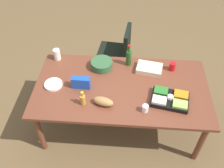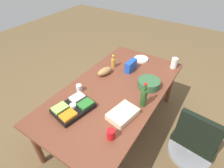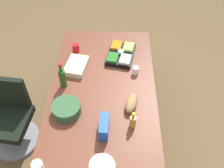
% 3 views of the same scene
% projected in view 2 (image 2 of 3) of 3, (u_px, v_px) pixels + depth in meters
% --- Properties ---
extents(ground_plane, '(10.00, 10.00, 0.00)m').
position_uv_depth(ground_plane, '(115.00, 126.00, 2.75)').
color(ground_plane, brown).
extents(conference_table, '(2.12, 1.12, 0.75)m').
position_uv_depth(conference_table, '(115.00, 93.00, 2.33)').
color(conference_table, brown).
rests_on(conference_table, ground).
extents(office_chair, '(0.56, 0.56, 0.87)m').
position_uv_depth(office_chair, '(195.00, 140.00, 2.18)').
color(office_chair, gray).
rests_on(office_chair, ground).
extents(veggie_tray, '(0.47, 0.37, 0.09)m').
position_uv_depth(veggie_tray, '(73.00, 108.00, 1.98)').
color(veggie_tray, black).
rests_on(veggie_tray, conference_table).
extents(paper_plate_stack, '(0.26, 0.26, 0.03)m').
position_uv_depth(paper_plate_stack, '(141.00, 59.00, 2.85)').
color(paper_plate_stack, white).
rests_on(paper_plate_stack, conference_table).
extents(red_solo_cup, '(0.09, 0.09, 0.11)m').
position_uv_depth(red_solo_cup, '(111.00, 134.00, 1.68)').
color(red_solo_cup, red).
rests_on(red_solo_cup, conference_table).
extents(wine_bottle, '(0.07, 0.07, 0.31)m').
position_uv_depth(wine_bottle, '(144.00, 97.00, 1.99)').
color(wine_bottle, '#244E1E').
rests_on(wine_bottle, conference_table).
extents(paper_cup, '(0.08, 0.08, 0.09)m').
position_uv_depth(paper_cup, '(79.00, 88.00, 2.23)').
color(paper_cup, white).
rests_on(paper_cup, conference_table).
extents(sheet_cake, '(0.35, 0.27, 0.07)m').
position_uv_depth(sheet_cake, '(123.00, 114.00, 1.91)').
color(sheet_cake, beige).
rests_on(sheet_cake, conference_table).
extents(salad_bowl, '(0.30, 0.30, 0.10)m').
position_uv_depth(salad_bowl, '(149.00, 83.00, 2.30)').
color(salad_bowl, '#325B36').
rests_on(salad_bowl, conference_table).
extents(bread_loaf, '(0.26, 0.17, 0.10)m').
position_uv_depth(bread_loaf, '(105.00, 71.00, 2.51)').
color(bread_loaf, '#A47845').
rests_on(bread_loaf, conference_table).
extents(dressing_bottle, '(0.06, 0.06, 0.19)m').
position_uv_depth(dressing_bottle, '(113.00, 63.00, 2.65)').
color(dressing_bottle, '#C18732').
rests_on(dressing_bottle, conference_table).
extents(chip_bag_blue, '(0.22, 0.08, 0.15)m').
position_uv_depth(chip_bag_blue, '(131.00, 66.00, 2.58)').
color(chip_bag_blue, blue).
rests_on(chip_bag_blue, conference_table).
extents(mayo_jar, '(0.09, 0.09, 0.16)m').
position_uv_depth(mayo_jar, '(174.00, 63.00, 2.63)').
color(mayo_jar, white).
rests_on(mayo_jar, conference_table).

